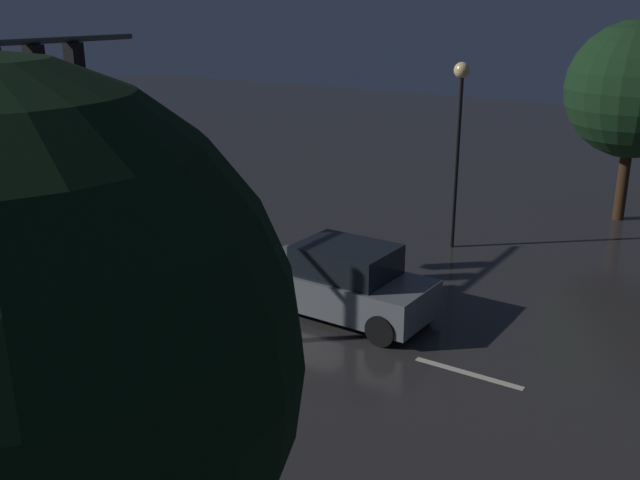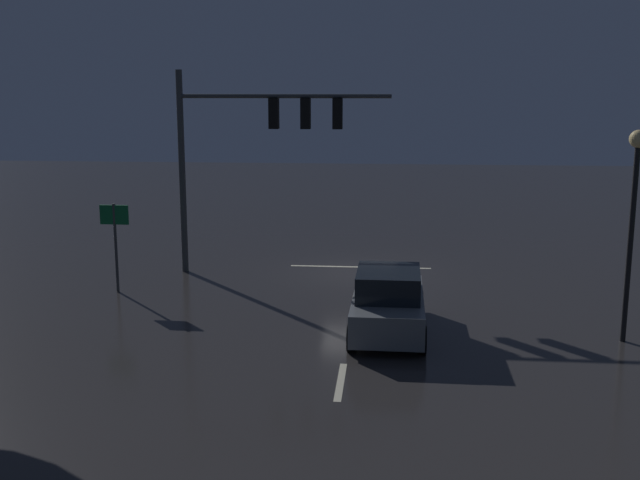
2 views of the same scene
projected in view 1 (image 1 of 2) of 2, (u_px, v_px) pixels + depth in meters
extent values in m
plane|color=#2D2B2B|center=(113.00, 272.00, 19.29)|extent=(80.00, 80.00, 0.00)
cylinder|color=#383A3D|center=(3.00, 43.00, 15.27)|extent=(7.06, 0.14, 0.14)
cube|color=black|center=(36.00, 68.00, 16.01)|extent=(0.32, 0.36, 1.00)
sphere|color=black|center=(28.00, 53.00, 16.00)|extent=(0.20, 0.20, 0.20)
sphere|color=black|center=(30.00, 68.00, 16.10)|extent=(0.20, 0.20, 0.20)
sphere|color=#19F24C|center=(32.00, 82.00, 16.20)|extent=(0.20, 0.20, 0.20)
cube|color=black|center=(75.00, 65.00, 16.84)|extent=(0.32, 0.36, 1.00)
sphere|color=black|center=(68.00, 50.00, 16.84)|extent=(0.20, 0.20, 0.20)
sphere|color=black|center=(69.00, 64.00, 16.94)|extent=(0.20, 0.20, 0.20)
sphere|color=#19F24C|center=(71.00, 78.00, 17.04)|extent=(0.20, 0.20, 0.20)
cube|color=beige|center=(229.00, 305.00, 17.20)|extent=(0.16, 2.20, 0.01)
cube|color=beige|center=(468.00, 373.00, 14.06)|extent=(0.16, 2.20, 0.01)
cube|color=beige|center=(90.00, 265.00, 19.78)|extent=(5.00, 0.16, 0.01)
cube|color=slate|center=(339.00, 289.00, 16.54)|extent=(1.86, 4.33, 0.80)
cube|color=black|center=(346.00, 260.00, 16.20)|extent=(1.63, 2.12, 0.68)
cylinder|color=black|center=(261.00, 297.00, 16.82)|extent=(0.23, 0.68, 0.68)
cylinder|color=black|center=(303.00, 275.00, 18.14)|extent=(0.23, 0.68, 0.68)
cylinder|color=black|center=(381.00, 330.00, 15.11)|extent=(0.23, 0.68, 0.68)
cylinder|color=black|center=(418.00, 304.00, 16.43)|extent=(0.23, 0.68, 0.68)
sphere|color=#F9EFC6|center=(248.00, 276.00, 17.14)|extent=(0.20, 0.20, 0.20)
sphere|color=#F9EFC6|center=(281.00, 261.00, 18.16)|extent=(0.20, 0.20, 0.20)
cylinder|color=black|center=(456.00, 165.00, 20.53)|extent=(0.14, 0.14, 4.88)
sphere|color=#F9D88C|center=(462.00, 70.00, 19.71)|extent=(0.44, 0.44, 0.44)
sphere|color=black|center=(3.00, 360.00, 4.56)|extent=(3.81, 3.81, 3.81)
cylinder|color=#382314|center=(623.00, 180.00, 23.59)|extent=(0.36, 0.36, 2.62)
sphere|color=#163319|center=(635.00, 89.00, 22.68)|extent=(4.27, 4.27, 4.27)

